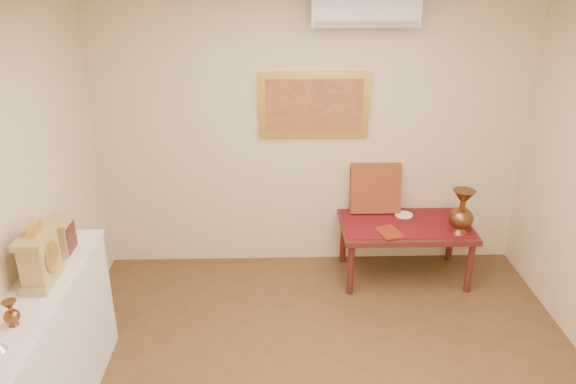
{
  "coord_description": "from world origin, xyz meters",
  "views": [
    {
      "loc": [
        -0.37,
        -2.74,
        2.89
      ],
      "look_at": [
        -0.27,
        1.15,
        1.21
      ],
      "focal_mm": 35.0,
      "sensor_mm": 36.0,
      "label": 1
    }
  ],
  "objects_px": {
    "mantel_clock": "(40,257)",
    "low_table": "(405,231)",
    "brass_urn_tall": "(462,207)",
    "display_ledge": "(39,376)",
    "wooden_chest": "(60,236)"
  },
  "relations": [
    {
      "from": "mantel_clock",
      "to": "low_table",
      "type": "height_order",
      "value": "mantel_clock"
    },
    {
      "from": "brass_urn_tall",
      "to": "display_ledge",
      "type": "xyz_separation_m",
      "value": [
        -3.11,
        -1.69,
        -0.32
      ]
    },
    {
      "from": "display_ledge",
      "to": "low_table",
      "type": "xyz_separation_m",
      "value": [
        2.67,
        1.88,
        -0.01
      ]
    },
    {
      "from": "brass_urn_tall",
      "to": "mantel_clock",
      "type": "relative_size",
      "value": 1.21
    },
    {
      "from": "display_ledge",
      "to": "low_table",
      "type": "relative_size",
      "value": 1.68
    },
    {
      "from": "mantel_clock",
      "to": "wooden_chest",
      "type": "distance_m",
      "value": 0.38
    },
    {
      "from": "wooden_chest",
      "to": "low_table",
      "type": "relative_size",
      "value": 0.2
    },
    {
      "from": "brass_urn_tall",
      "to": "mantel_clock",
      "type": "bearing_deg",
      "value": -155.92
    },
    {
      "from": "display_ledge",
      "to": "low_table",
      "type": "height_order",
      "value": "display_ledge"
    },
    {
      "from": "brass_urn_tall",
      "to": "low_table",
      "type": "xyz_separation_m",
      "value": [
        -0.44,
        0.19,
        -0.32
      ]
    },
    {
      "from": "mantel_clock",
      "to": "low_table",
      "type": "relative_size",
      "value": 0.34
    },
    {
      "from": "brass_urn_tall",
      "to": "low_table",
      "type": "relative_size",
      "value": 0.41
    },
    {
      "from": "brass_urn_tall",
      "to": "wooden_chest",
      "type": "height_order",
      "value": "wooden_chest"
    },
    {
      "from": "mantel_clock",
      "to": "wooden_chest",
      "type": "xyz_separation_m",
      "value": [
        -0.01,
        0.37,
        -0.05
      ]
    },
    {
      "from": "wooden_chest",
      "to": "brass_urn_tall",
      "type": "bearing_deg",
      "value": 18.02
    }
  ]
}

